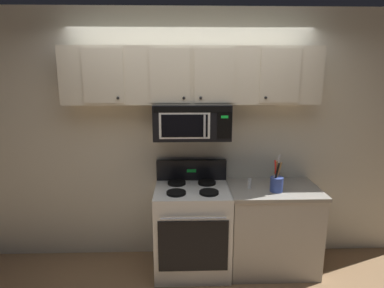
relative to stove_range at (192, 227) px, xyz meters
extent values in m
cube|color=silver|center=(0.00, 0.37, 0.88)|extent=(5.20, 0.10, 2.70)
cube|color=white|center=(0.00, 0.00, -0.02)|extent=(0.76, 0.64, 0.90)
cube|color=black|center=(0.00, -0.33, -0.03)|extent=(0.67, 0.01, 0.52)
cylinder|color=#B7BABF|center=(0.00, -0.36, 0.27)|extent=(0.61, 0.03, 0.03)
cube|color=black|center=(0.00, 0.28, 0.54)|extent=(0.76, 0.07, 0.22)
cube|color=#19D83F|center=(0.00, 0.24, 0.54)|extent=(0.10, 0.00, 0.04)
cylinder|color=black|center=(-0.16, -0.14, 0.44)|extent=(0.19, 0.19, 0.02)
cylinder|color=black|center=(0.16, -0.14, 0.44)|extent=(0.19, 0.19, 0.02)
cylinder|color=black|center=(-0.16, 0.14, 0.44)|extent=(0.19, 0.19, 0.02)
cylinder|color=black|center=(0.16, 0.14, 0.44)|extent=(0.19, 0.19, 0.02)
cube|color=black|center=(0.00, 0.12, 1.11)|extent=(0.76, 0.39, 0.35)
cube|color=black|center=(0.00, -0.08, 1.25)|extent=(0.73, 0.01, 0.06)
cube|color=white|center=(-0.07, -0.08, 1.09)|extent=(0.49, 0.01, 0.25)
cube|color=black|center=(-0.08, -0.08, 1.09)|extent=(0.44, 0.01, 0.22)
cube|color=black|center=(0.30, -0.08, 1.09)|extent=(0.14, 0.01, 0.25)
cube|color=#19D83F|center=(0.30, -0.08, 1.18)|extent=(0.07, 0.00, 0.03)
cylinder|color=#B7BABF|center=(0.11, -0.10, 1.09)|extent=(0.02, 0.02, 0.23)
cube|color=beige|center=(0.00, 0.15, 1.56)|extent=(2.50, 0.33, 0.55)
cube|color=beige|center=(-0.83, -0.02, 1.56)|extent=(0.38, 0.01, 0.51)
sphere|color=black|center=(-0.70, -0.03, 1.35)|extent=(0.03, 0.03, 0.03)
cube|color=beige|center=(-0.21, -0.02, 1.56)|extent=(0.38, 0.01, 0.51)
sphere|color=black|center=(-0.08, -0.03, 1.35)|extent=(0.03, 0.03, 0.03)
cube|color=beige|center=(0.21, -0.02, 1.56)|extent=(0.38, 0.01, 0.51)
sphere|color=black|center=(0.08, -0.03, 1.35)|extent=(0.03, 0.03, 0.03)
cube|color=beige|center=(0.83, -0.02, 1.56)|extent=(0.38, 0.01, 0.51)
sphere|color=black|center=(0.70, -0.03, 1.35)|extent=(0.03, 0.03, 0.03)
cube|color=#BCB7AD|center=(0.84, 0.01, -0.04)|extent=(0.90, 0.62, 0.86)
cube|color=#9E998E|center=(0.84, 0.01, 0.41)|extent=(0.93, 0.65, 0.03)
cylinder|color=#384C9E|center=(0.83, -0.10, 0.51)|extent=(0.13, 0.13, 0.15)
cylinder|color=olive|center=(0.81, -0.10, 0.63)|extent=(0.03, 0.08, 0.24)
cylinder|color=silver|center=(0.82, -0.10, 0.66)|extent=(0.07, 0.02, 0.30)
cylinder|color=#A87A47|center=(0.84, -0.11, 0.62)|extent=(0.08, 0.03, 0.22)
cylinder|color=red|center=(0.81, -0.11, 0.64)|extent=(0.06, 0.07, 0.25)
cylinder|color=black|center=(0.82, -0.13, 0.62)|extent=(0.05, 0.03, 0.22)
cylinder|color=white|center=(0.58, -0.02, 0.48)|extent=(0.04, 0.04, 0.09)
cylinder|color=#B7BABF|center=(0.58, -0.02, 0.53)|extent=(0.04, 0.04, 0.02)
cylinder|color=black|center=(0.93, 0.22, 0.52)|extent=(0.06, 0.06, 0.17)
camera|label=1|loc=(-0.09, -3.10, 1.61)|focal=30.23mm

